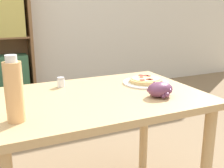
# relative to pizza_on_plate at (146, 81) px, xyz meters

# --- Properties ---
(dining_table) EXTENTS (1.10, 0.75, 0.76)m
(dining_table) POSITION_rel_pizza_on_plate_xyz_m (-0.35, -0.09, -0.13)
(dining_table) COLOR tan
(dining_table) RESTS_ON ground_plane
(pizza_on_plate) EXTENTS (0.27, 0.27, 0.04)m
(pizza_on_plate) POSITION_rel_pizza_on_plate_xyz_m (0.00, 0.00, 0.00)
(pizza_on_plate) COLOR white
(pizza_on_plate) RESTS_ON dining_table
(grape_bunch) EXTENTS (0.14, 0.13, 0.08)m
(grape_bunch) POSITION_rel_pizza_on_plate_xyz_m (-0.07, -0.25, 0.02)
(grape_bunch) COLOR #6B3856
(grape_bunch) RESTS_ON dining_table
(drink_bottle) EXTENTS (0.07, 0.07, 0.27)m
(drink_bottle) POSITION_rel_pizza_on_plate_xyz_m (-0.77, -0.27, 0.11)
(drink_bottle) COLOR #EFB270
(drink_bottle) RESTS_ON dining_table
(salt_shaker) EXTENTS (0.04, 0.04, 0.06)m
(salt_shaker) POSITION_rel_pizza_on_plate_xyz_m (-0.48, 0.14, 0.01)
(salt_shaker) COLOR white
(salt_shaker) RESTS_ON dining_table
(bookshelf) EXTENTS (0.69, 0.29, 1.67)m
(bookshelf) POSITION_rel_pizza_on_plate_xyz_m (-0.62, 2.32, -0.01)
(bookshelf) COLOR brown
(bookshelf) RESTS_ON ground_plane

